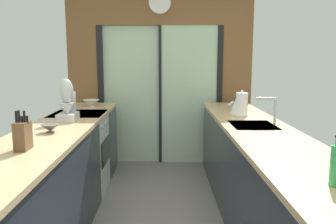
{
  "coord_description": "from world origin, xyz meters",
  "views": [
    {
      "loc": [
        0.07,
        -2.57,
        1.53
      ],
      "look_at": [
        0.1,
        0.63,
        1.03
      ],
      "focal_mm": 36.53,
      "sensor_mm": 36.0,
      "label": 1
    }
  ],
  "objects_px": {
    "stand_mixer": "(68,105)",
    "knife_block": "(23,135)",
    "soap_bottle": "(336,165)",
    "mixing_bowl_far": "(91,103)",
    "paper_towel_roll": "(242,105)",
    "mixing_bowl_near": "(50,128)",
    "kettle": "(237,104)",
    "oven_range": "(80,153)"
  },
  "relations": [
    {
      "from": "knife_block",
      "to": "stand_mixer",
      "type": "bearing_deg",
      "value": 89.99
    },
    {
      "from": "knife_block",
      "to": "soap_bottle",
      "type": "bearing_deg",
      "value": -20.99
    },
    {
      "from": "stand_mixer",
      "to": "knife_block",
      "type": "bearing_deg",
      "value": -90.01
    },
    {
      "from": "oven_range",
      "to": "kettle",
      "type": "height_order",
      "value": "kettle"
    },
    {
      "from": "kettle",
      "to": "knife_block",
      "type": "bearing_deg",
      "value": -137.94
    },
    {
      "from": "oven_range",
      "to": "mixing_bowl_far",
      "type": "xyz_separation_m",
      "value": [
        0.02,
        0.59,
        0.51
      ]
    },
    {
      "from": "oven_range",
      "to": "paper_towel_roll",
      "type": "relative_size",
      "value": 3.26
    },
    {
      "from": "mixing_bowl_far",
      "to": "soap_bottle",
      "type": "distance_m",
      "value": 3.35
    },
    {
      "from": "knife_block",
      "to": "kettle",
      "type": "xyz_separation_m",
      "value": [
        1.78,
        1.61,
        -0.01
      ]
    },
    {
      "from": "mixing_bowl_near",
      "to": "mixing_bowl_far",
      "type": "relative_size",
      "value": 0.71
    },
    {
      "from": "knife_block",
      "to": "paper_towel_roll",
      "type": "height_order",
      "value": "paper_towel_roll"
    },
    {
      "from": "knife_block",
      "to": "paper_towel_roll",
      "type": "xyz_separation_m",
      "value": [
        1.78,
        1.36,
        0.02
      ]
    },
    {
      "from": "oven_range",
      "to": "mixing_bowl_near",
      "type": "distance_m",
      "value": 1.13
    },
    {
      "from": "mixing_bowl_near",
      "to": "knife_block",
      "type": "height_order",
      "value": "knife_block"
    },
    {
      "from": "mixing_bowl_far",
      "to": "paper_towel_roll",
      "type": "bearing_deg",
      "value": -23.98
    },
    {
      "from": "mixing_bowl_far",
      "to": "kettle",
      "type": "bearing_deg",
      "value": -16.85
    },
    {
      "from": "mixing_bowl_near",
      "to": "knife_block",
      "type": "bearing_deg",
      "value": -90.01
    },
    {
      "from": "oven_range",
      "to": "mixing_bowl_far",
      "type": "relative_size",
      "value": 4.26
    },
    {
      "from": "stand_mixer",
      "to": "mixing_bowl_near",
      "type": "bearing_deg",
      "value": -90.0
    },
    {
      "from": "stand_mixer",
      "to": "kettle",
      "type": "bearing_deg",
      "value": 16.51
    },
    {
      "from": "mixing_bowl_far",
      "to": "stand_mixer",
      "type": "bearing_deg",
      "value": -90.0
    },
    {
      "from": "mixing_bowl_far",
      "to": "knife_block",
      "type": "xyz_separation_m",
      "value": [
        -0.0,
        -2.15,
        0.06
      ]
    },
    {
      "from": "stand_mixer",
      "to": "kettle",
      "type": "xyz_separation_m",
      "value": [
        1.78,
        0.53,
        -0.07
      ]
    },
    {
      "from": "stand_mixer",
      "to": "soap_bottle",
      "type": "relative_size",
      "value": 1.67
    },
    {
      "from": "mixing_bowl_near",
      "to": "soap_bottle",
      "type": "bearing_deg",
      "value": -34.65
    },
    {
      "from": "oven_range",
      "to": "soap_bottle",
      "type": "height_order",
      "value": "soap_bottle"
    },
    {
      "from": "knife_block",
      "to": "soap_bottle",
      "type": "relative_size",
      "value": 1.08
    },
    {
      "from": "knife_block",
      "to": "mixing_bowl_near",
      "type": "bearing_deg",
      "value": 89.99
    },
    {
      "from": "mixing_bowl_far",
      "to": "stand_mixer",
      "type": "height_order",
      "value": "stand_mixer"
    },
    {
      "from": "knife_block",
      "to": "soap_bottle",
      "type": "height_order",
      "value": "knife_block"
    },
    {
      "from": "oven_range",
      "to": "paper_towel_roll",
      "type": "xyz_separation_m",
      "value": [
        1.8,
        -0.2,
        0.59
      ]
    },
    {
      "from": "oven_range",
      "to": "stand_mixer",
      "type": "height_order",
      "value": "stand_mixer"
    },
    {
      "from": "knife_block",
      "to": "stand_mixer",
      "type": "distance_m",
      "value": 1.08
    },
    {
      "from": "soap_bottle",
      "to": "mixing_bowl_near",
      "type": "bearing_deg",
      "value": 145.35
    },
    {
      "from": "mixing_bowl_near",
      "to": "soap_bottle",
      "type": "height_order",
      "value": "soap_bottle"
    },
    {
      "from": "mixing_bowl_near",
      "to": "kettle",
      "type": "height_order",
      "value": "kettle"
    },
    {
      "from": "knife_block",
      "to": "stand_mixer",
      "type": "relative_size",
      "value": 0.64
    },
    {
      "from": "soap_bottle",
      "to": "paper_towel_roll",
      "type": "xyz_separation_m",
      "value": [
        0.0,
        2.04,
        0.02
      ]
    },
    {
      "from": "mixing_bowl_near",
      "to": "knife_block",
      "type": "xyz_separation_m",
      "value": [
        -0.0,
        -0.55,
        0.06
      ]
    },
    {
      "from": "knife_block",
      "to": "mixing_bowl_far",
      "type": "bearing_deg",
      "value": 90.0
    },
    {
      "from": "stand_mixer",
      "to": "paper_towel_roll",
      "type": "relative_size",
      "value": 1.49
    },
    {
      "from": "stand_mixer",
      "to": "paper_towel_roll",
      "type": "distance_m",
      "value": 1.8
    }
  ]
}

